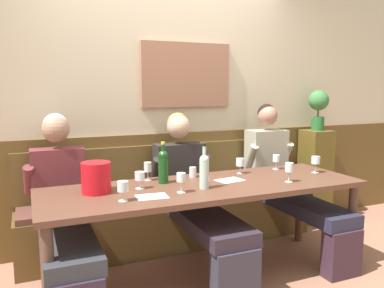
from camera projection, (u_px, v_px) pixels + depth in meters
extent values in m
cube|color=#9A6951|center=(213.00, 286.00, 2.94)|extent=(6.80, 6.80, 0.02)
cube|color=beige|center=(164.00, 96.00, 3.73)|extent=(6.80, 0.08, 2.80)
cube|color=#93634C|center=(186.00, 75.00, 3.73)|extent=(0.90, 0.04, 0.61)
cube|color=brown|center=(166.00, 186.00, 3.80)|extent=(6.80, 0.03, 1.04)
cube|color=brown|center=(175.00, 223.00, 3.64)|extent=(2.75, 0.42, 0.44)
cube|color=brown|center=(175.00, 198.00, 3.61)|extent=(2.70, 0.39, 0.05)
cube|color=brown|center=(168.00, 167.00, 3.74)|extent=(2.75, 0.04, 0.45)
cube|color=brown|center=(206.00, 187.00, 2.95)|extent=(2.45, 0.79, 0.04)
cylinder|color=brown|center=(49.00, 283.00, 2.26)|extent=(0.07, 0.07, 0.71)
cylinder|color=brown|center=(352.00, 227.00, 3.16)|extent=(0.07, 0.07, 0.71)
cylinder|color=brown|center=(44.00, 242.00, 2.86)|extent=(0.07, 0.07, 0.71)
cylinder|color=brown|center=(300.00, 205.00, 3.75)|extent=(0.07, 0.07, 0.71)
cube|color=#30343B|center=(67.00, 240.00, 2.69)|extent=(0.35, 1.09, 0.11)
cube|color=brown|center=(58.00, 179.00, 3.17)|extent=(0.42, 0.19, 0.50)
sphere|color=#A27B62|center=(56.00, 129.00, 3.11)|extent=(0.22, 0.22, 0.22)
sphere|color=beige|center=(55.00, 125.00, 3.13)|extent=(0.20, 0.20, 0.20)
cylinder|color=brown|center=(29.00, 180.00, 3.05)|extent=(0.08, 0.20, 0.27)
cylinder|color=brown|center=(86.00, 175.00, 3.22)|extent=(0.08, 0.20, 0.27)
cube|color=#32313F|center=(235.00, 276.00, 2.68)|extent=(0.33, 0.14, 0.38)
cube|color=#2F2632|center=(205.00, 220.00, 3.10)|extent=(0.37, 1.09, 0.11)
cube|color=#282424|center=(179.00, 169.00, 3.58)|extent=(0.44, 0.19, 0.48)
sphere|color=tan|center=(179.00, 127.00, 3.52)|extent=(0.21, 0.21, 0.21)
sphere|color=#9D784C|center=(178.00, 123.00, 3.54)|extent=(0.20, 0.20, 0.20)
cylinder|color=#282424|center=(156.00, 171.00, 3.46)|extent=(0.08, 0.20, 0.27)
cylinder|color=#282424|center=(203.00, 167.00, 3.64)|extent=(0.08, 0.20, 0.27)
cube|color=#382430|center=(342.00, 253.00, 3.05)|extent=(0.30, 0.14, 0.38)
cube|color=#29283E|center=(302.00, 206.00, 3.47)|extent=(0.33, 1.08, 0.11)
cube|color=#9F9D87|center=(266.00, 158.00, 3.95)|extent=(0.39, 0.22, 0.56)
sphere|color=#A77563|center=(268.00, 115.00, 3.88)|extent=(0.20, 0.20, 0.20)
sphere|color=black|center=(267.00, 113.00, 3.90)|extent=(0.18, 0.18, 0.18)
cylinder|color=#9F9D87|center=(251.00, 157.00, 3.82)|extent=(0.08, 0.20, 0.27)
cylinder|color=#9F9D87|center=(286.00, 154.00, 3.99)|extent=(0.08, 0.20, 0.27)
cylinder|color=red|center=(96.00, 178.00, 2.71)|extent=(0.21, 0.21, 0.22)
cylinder|color=#154317|center=(163.00, 170.00, 2.99)|extent=(0.08, 0.08, 0.20)
sphere|color=#154317|center=(163.00, 155.00, 2.98)|extent=(0.08, 0.08, 0.08)
cylinder|color=#154317|center=(163.00, 149.00, 2.97)|extent=(0.03, 0.03, 0.08)
cylinder|color=gold|center=(163.00, 143.00, 2.96)|extent=(0.03, 0.03, 0.02)
cylinder|color=#B0CBBE|center=(204.00, 175.00, 2.83)|extent=(0.07, 0.07, 0.20)
sphere|color=#B0CBBE|center=(204.00, 160.00, 2.81)|extent=(0.07, 0.07, 0.07)
cylinder|color=#B0CBBE|center=(204.00, 152.00, 2.80)|extent=(0.03, 0.03, 0.09)
cylinder|color=black|center=(204.00, 145.00, 2.80)|extent=(0.03, 0.03, 0.02)
cylinder|color=silver|center=(181.00, 192.00, 2.73)|extent=(0.06, 0.06, 0.00)
cylinder|color=silver|center=(181.00, 187.00, 2.73)|extent=(0.01, 0.01, 0.08)
cylinder|color=silver|center=(181.00, 177.00, 2.72)|extent=(0.07, 0.07, 0.06)
cylinder|color=#F4D785|center=(181.00, 180.00, 2.72)|extent=(0.06, 0.06, 0.02)
cylinder|color=silver|center=(123.00, 201.00, 2.52)|extent=(0.06, 0.06, 0.00)
cylinder|color=silver|center=(123.00, 196.00, 2.52)|extent=(0.01, 0.01, 0.06)
cylinder|color=silver|center=(123.00, 186.00, 2.51)|extent=(0.07, 0.07, 0.07)
cylinder|color=#F3D491|center=(123.00, 189.00, 2.51)|extent=(0.06, 0.06, 0.02)
cylinder|color=silver|center=(289.00, 182.00, 3.04)|extent=(0.06, 0.06, 0.00)
cylinder|color=silver|center=(289.00, 177.00, 3.03)|extent=(0.01, 0.01, 0.08)
cylinder|color=silver|center=(289.00, 167.00, 3.02)|extent=(0.06, 0.06, 0.07)
cylinder|color=#E3DA84|center=(289.00, 170.00, 3.02)|extent=(0.06, 0.06, 0.02)
cylinder|color=silver|center=(276.00, 169.00, 3.51)|extent=(0.06, 0.06, 0.00)
cylinder|color=silver|center=(276.00, 165.00, 3.51)|extent=(0.01, 0.01, 0.07)
cylinder|color=silver|center=(276.00, 158.00, 3.50)|extent=(0.06, 0.06, 0.06)
cylinder|color=#EEE48E|center=(276.00, 160.00, 3.50)|extent=(0.06, 0.06, 0.03)
cylinder|color=silver|center=(240.00, 173.00, 3.33)|extent=(0.06, 0.06, 0.00)
cylinder|color=silver|center=(240.00, 169.00, 3.33)|extent=(0.01, 0.01, 0.06)
cylinder|color=silver|center=(240.00, 162.00, 3.32)|extent=(0.07, 0.07, 0.07)
cylinder|color=silver|center=(148.00, 180.00, 3.09)|extent=(0.06, 0.06, 0.00)
cylinder|color=silver|center=(148.00, 176.00, 3.08)|extent=(0.01, 0.01, 0.07)
cylinder|color=silver|center=(148.00, 167.00, 3.07)|extent=(0.06, 0.06, 0.08)
cylinder|color=#E4D588|center=(148.00, 170.00, 3.08)|extent=(0.05, 0.05, 0.03)
cylinder|color=silver|center=(140.00, 188.00, 2.84)|extent=(0.07, 0.07, 0.00)
cylinder|color=silver|center=(140.00, 184.00, 2.83)|extent=(0.01, 0.01, 0.06)
cylinder|color=silver|center=(140.00, 176.00, 2.82)|extent=(0.07, 0.07, 0.06)
cylinder|color=silver|center=(315.00, 172.00, 3.37)|extent=(0.06, 0.06, 0.00)
cylinder|color=silver|center=(315.00, 168.00, 3.36)|extent=(0.01, 0.01, 0.08)
cylinder|color=silver|center=(316.00, 160.00, 3.35)|extent=(0.07, 0.07, 0.06)
cylinder|color=#EBE38C|center=(316.00, 162.00, 3.36)|extent=(0.06, 0.06, 0.03)
cylinder|color=silver|center=(193.00, 172.00, 3.20)|extent=(0.06, 0.06, 0.08)
cube|color=white|center=(230.00, 180.00, 3.09)|extent=(0.23, 0.19, 0.00)
cube|color=white|center=(152.00, 197.00, 2.63)|extent=(0.22, 0.17, 0.00)
cube|color=brown|center=(315.00, 176.00, 4.30)|extent=(0.28, 0.28, 1.02)
cylinder|color=#25612F|center=(318.00, 124.00, 4.21)|extent=(0.13, 0.13, 0.15)
cylinder|color=brown|center=(318.00, 113.00, 4.20)|extent=(0.02, 0.02, 0.09)
sphere|color=#3A733C|center=(319.00, 100.00, 4.18)|extent=(0.22, 0.22, 0.22)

